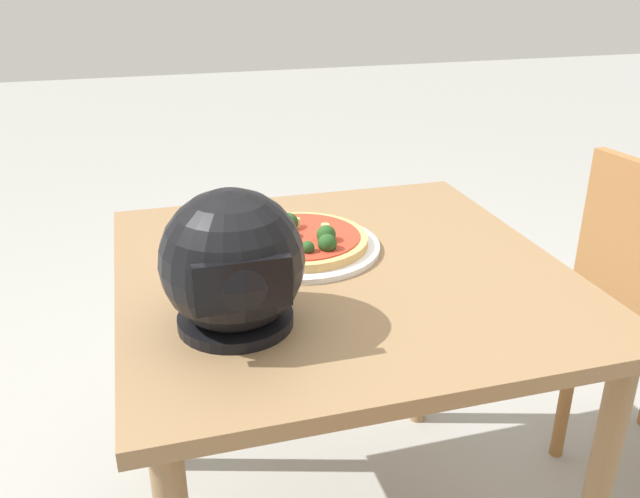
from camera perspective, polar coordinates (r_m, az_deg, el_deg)
dining_table at (r=1.39m, az=1.77°, el=-5.34°), size 0.88×0.89×0.74m
pizza_plate at (r=1.42m, az=-1.73°, el=0.19°), size 0.34×0.34×0.01m
pizza at (r=1.41m, az=-1.67°, el=0.88°), size 0.29×0.29×0.05m
motorcycle_helmet at (r=1.10m, az=-7.44°, el=-1.27°), size 0.24×0.24×0.24m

